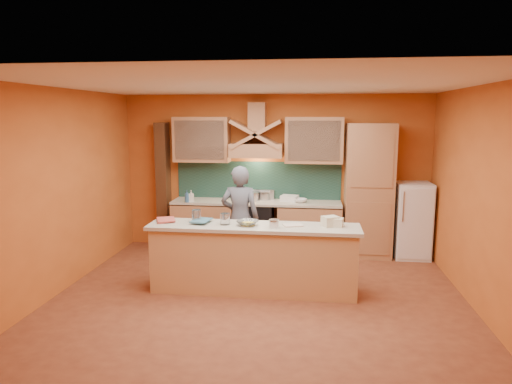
# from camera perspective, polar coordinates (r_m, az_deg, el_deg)

# --- Properties ---
(floor) EXTENTS (5.50, 5.00, 0.01)m
(floor) POSITION_cam_1_polar(r_m,az_deg,el_deg) (6.24, 0.26, -13.30)
(floor) COLOR brown
(floor) RESTS_ON ground
(ceiling) EXTENTS (5.50, 5.00, 0.01)m
(ceiling) POSITION_cam_1_polar(r_m,az_deg,el_deg) (5.77, 0.28, 13.29)
(ceiling) COLOR white
(ceiling) RESTS_ON wall_back
(wall_back) EXTENTS (5.50, 0.02, 2.80)m
(wall_back) POSITION_cam_1_polar(r_m,az_deg,el_deg) (8.30, 2.34, 2.44)
(wall_back) COLOR #C56126
(wall_back) RESTS_ON floor
(wall_front) EXTENTS (5.50, 0.02, 2.80)m
(wall_front) POSITION_cam_1_polar(r_m,az_deg,el_deg) (3.44, -4.76, -7.76)
(wall_front) COLOR #C56126
(wall_front) RESTS_ON floor
(wall_left) EXTENTS (0.02, 5.00, 2.80)m
(wall_left) POSITION_cam_1_polar(r_m,az_deg,el_deg) (6.74, -23.61, 0.01)
(wall_left) COLOR #C56126
(wall_left) RESTS_ON floor
(wall_right) EXTENTS (0.02, 5.00, 2.80)m
(wall_right) POSITION_cam_1_polar(r_m,az_deg,el_deg) (6.16, 26.59, -1.04)
(wall_right) COLOR #C56126
(wall_right) RESTS_ON floor
(base_cabinet_left) EXTENTS (1.10, 0.60, 0.86)m
(base_cabinet_left) POSITION_cam_1_polar(r_m,az_deg,el_deg) (8.39, -6.45, -4.29)
(base_cabinet_left) COLOR #B57B52
(base_cabinet_left) RESTS_ON floor
(base_cabinet_right) EXTENTS (1.10, 0.60, 0.86)m
(base_cabinet_right) POSITION_cam_1_polar(r_m,az_deg,el_deg) (8.16, 6.68, -4.68)
(base_cabinet_right) COLOR #B57B52
(base_cabinet_right) RESTS_ON floor
(counter_top) EXTENTS (3.00, 0.62, 0.04)m
(counter_top) POSITION_cam_1_polar(r_m,az_deg,el_deg) (8.12, 0.02, -1.29)
(counter_top) COLOR #BEB4A1
(counter_top) RESTS_ON base_cabinet_left
(stove) EXTENTS (0.60, 0.58, 0.90)m
(stove) POSITION_cam_1_polar(r_m,az_deg,el_deg) (8.21, 0.02, -4.38)
(stove) COLOR black
(stove) RESTS_ON floor
(backsplash) EXTENTS (3.00, 0.03, 0.70)m
(backsplash) POSITION_cam_1_polar(r_m,az_deg,el_deg) (8.34, 0.27, 1.44)
(backsplash) COLOR #193931
(backsplash) RESTS_ON wall_back
(range_hood) EXTENTS (0.92, 0.50, 0.24)m
(range_hood) POSITION_cam_1_polar(r_m,az_deg,el_deg) (8.05, 0.07, 5.23)
(range_hood) COLOR #B57B52
(range_hood) RESTS_ON wall_back
(hood_chimney) EXTENTS (0.30, 0.30, 0.50)m
(hood_chimney) POSITION_cam_1_polar(r_m,az_deg,el_deg) (8.12, 0.16, 9.36)
(hood_chimney) COLOR #B57B52
(hood_chimney) RESTS_ON wall_back
(upper_cabinet_left) EXTENTS (1.00, 0.35, 0.80)m
(upper_cabinet_left) POSITION_cam_1_polar(r_m,az_deg,el_deg) (8.29, -6.79, 6.53)
(upper_cabinet_left) COLOR #B57B52
(upper_cabinet_left) RESTS_ON wall_back
(upper_cabinet_right) EXTENTS (1.00, 0.35, 0.80)m
(upper_cabinet_right) POSITION_cam_1_polar(r_m,az_deg,el_deg) (8.05, 7.26, 6.44)
(upper_cabinet_right) COLOR #B57B52
(upper_cabinet_right) RESTS_ON wall_back
(pantry_column) EXTENTS (0.80, 0.60, 2.30)m
(pantry_column) POSITION_cam_1_polar(r_m,az_deg,el_deg) (8.07, 13.89, 0.17)
(pantry_column) COLOR #B57B52
(pantry_column) RESTS_ON floor
(fridge) EXTENTS (0.58, 0.60, 1.30)m
(fridge) POSITION_cam_1_polar(r_m,az_deg,el_deg) (8.29, 18.92, -3.35)
(fridge) COLOR white
(fridge) RESTS_ON floor
(trim_column_left) EXTENTS (0.20, 0.30, 2.30)m
(trim_column_left) POSITION_cam_1_polar(r_m,az_deg,el_deg) (8.61, -11.49, 0.83)
(trim_column_left) COLOR #472816
(trim_column_left) RESTS_ON floor
(island_body) EXTENTS (2.80, 0.55, 0.88)m
(island_body) POSITION_cam_1_polar(r_m,az_deg,el_deg) (6.38, -0.31, -8.58)
(island_body) COLOR tan
(island_body) RESTS_ON floor
(island_top) EXTENTS (2.90, 0.62, 0.05)m
(island_top) POSITION_cam_1_polar(r_m,az_deg,el_deg) (6.25, -0.31, -4.39)
(island_top) COLOR #BEB4A1
(island_top) RESTS_ON island_body
(person) EXTENTS (0.61, 0.40, 1.66)m
(person) POSITION_cam_1_polar(r_m,az_deg,el_deg) (7.20, -2.01, -3.26)
(person) COLOR slate
(person) RESTS_ON floor
(pot_large) EXTENTS (0.25, 0.25, 0.15)m
(pot_large) POSITION_cam_1_polar(r_m,az_deg,el_deg) (8.15, -0.50, -0.71)
(pot_large) COLOR silver
(pot_large) RESTS_ON stove
(pot_small) EXTENTS (0.27, 0.27, 0.15)m
(pot_small) POSITION_cam_1_polar(r_m,az_deg,el_deg) (8.25, 1.04, -0.61)
(pot_small) COLOR #B6B5BC
(pot_small) RESTS_ON stove
(soap_bottle_a) EXTENTS (0.11, 0.11, 0.21)m
(soap_bottle_a) POSITION_cam_1_polar(r_m,az_deg,el_deg) (8.13, -8.10, -0.49)
(soap_bottle_a) COLOR silver
(soap_bottle_a) RESTS_ON counter_top
(soap_bottle_b) EXTENTS (0.11, 0.11, 0.21)m
(soap_bottle_b) POSITION_cam_1_polar(r_m,az_deg,el_deg) (8.08, -8.63, -0.54)
(soap_bottle_b) COLOR #325C8B
(soap_bottle_b) RESTS_ON counter_top
(bowl_back) EXTENTS (0.23, 0.23, 0.07)m
(bowl_back) POSITION_cam_1_polar(r_m,az_deg,el_deg) (8.02, 5.60, -1.07)
(bowl_back) COLOR silver
(bowl_back) RESTS_ON counter_top
(dish_rack) EXTENTS (0.34, 0.29, 0.10)m
(dish_rack) POSITION_cam_1_polar(r_m,az_deg,el_deg) (8.14, 4.22, -0.78)
(dish_rack) COLOR white
(dish_rack) RESTS_ON counter_top
(book_lower) EXTENTS (0.36, 0.40, 0.03)m
(book_lower) POSITION_cam_1_polar(r_m,az_deg,el_deg) (6.59, -12.28, -3.51)
(book_lower) COLOR #C14D45
(book_lower) RESTS_ON island_top
(book_upper) EXTENTS (0.28, 0.35, 0.02)m
(book_upper) POSITION_cam_1_polar(r_m,az_deg,el_deg) (6.45, -7.79, -3.50)
(book_upper) COLOR #3C6D85
(book_upper) RESTS_ON island_top
(jar_large) EXTENTS (0.16, 0.16, 0.18)m
(jar_large) POSITION_cam_1_polar(r_m,az_deg,el_deg) (6.45, -7.46, -2.98)
(jar_large) COLOR silver
(jar_large) RESTS_ON island_top
(jar_small) EXTENTS (0.17, 0.17, 0.16)m
(jar_small) POSITION_cam_1_polar(r_m,az_deg,el_deg) (6.28, -3.88, -3.38)
(jar_small) COLOR white
(jar_small) RESTS_ON island_top
(kitchen_scale) EXTENTS (0.12, 0.12, 0.09)m
(kitchen_scale) POSITION_cam_1_polar(r_m,az_deg,el_deg) (6.09, 2.28, -4.08)
(kitchen_scale) COLOR silver
(kitchen_scale) RESTS_ON island_top
(mixing_bowl) EXTENTS (0.37, 0.37, 0.07)m
(mixing_bowl) POSITION_cam_1_polar(r_m,az_deg,el_deg) (6.22, -1.04, -3.88)
(mixing_bowl) COLOR silver
(mixing_bowl) RESTS_ON island_top
(cloth) EXTENTS (0.30, 0.26, 0.02)m
(cloth) POSITION_cam_1_polar(r_m,az_deg,el_deg) (6.23, 4.61, -4.14)
(cloth) COLOR beige
(cloth) RESTS_ON island_top
(grocery_bag_a) EXTENTS (0.26, 0.24, 0.13)m
(grocery_bag_a) POSITION_cam_1_polar(r_m,az_deg,el_deg) (6.26, 9.27, -3.62)
(grocery_bag_a) COLOR beige
(grocery_bag_a) RESTS_ON island_top
(grocery_bag_b) EXTENTS (0.22, 0.19, 0.12)m
(grocery_bag_b) POSITION_cam_1_polar(r_m,az_deg,el_deg) (6.25, 9.97, -3.74)
(grocery_bag_b) COLOR beige
(grocery_bag_b) RESTS_ON island_top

